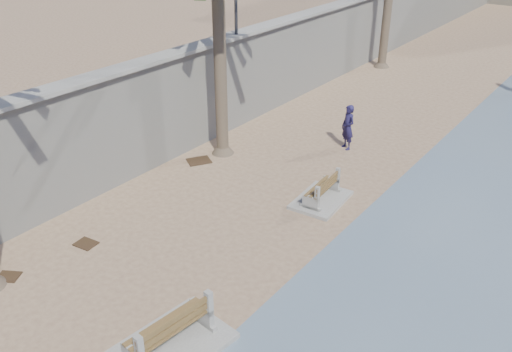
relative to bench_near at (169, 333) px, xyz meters
The scene contains 8 objects.
seawall 19.46m from the bench_near, 109.47° to the left, with size 0.45×70.00×3.50m, color gray.
wall_cap 19.66m from the bench_near, 109.47° to the left, with size 0.80×70.00×0.12m, color gray.
bench_near is the anchor object (origin of this frame).
bench_far 7.01m from the bench_near, 94.78° to the left, with size 1.43×1.99×0.80m.
person_a 11.03m from the bench_near, 99.42° to the left, with size 0.68×0.46×1.88m, color #191439.
debris_b 4.87m from the bench_near, behind, with size 0.53×0.42×0.03m, color #382616.
debris_c 8.75m from the bench_near, 128.09° to the left, with size 0.79×0.63×0.03m, color #382616.
debris_d 4.65m from the bench_near, 163.10° to the left, with size 0.56×0.45×0.03m, color #382616.
Camera 1 is at (7.49, -3.81, 8.19)m, focal length 38.00 mm.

